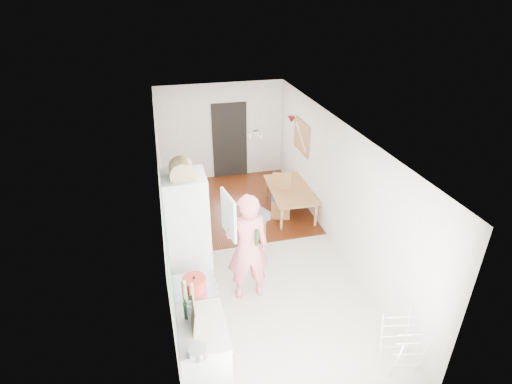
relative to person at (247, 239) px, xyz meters
name	(u,v)px	position (x,y,z in m)	size (l,w,h in m)	color
room_shell	(254,195)	(0.39, 1.15, 0.13)	(3.20, 7.00, 2.50)	white
floor	(254,251)	(0.39, 1.15, -1.12)	(3.20, 7.00, 0.01)	beige
wood_floor_overlay	(236,205)	(0.39, 3.00, -1.12)	(3.20, 3.30, 0.01)	#622A0B
sage_wall_panel	(167,242)	(-1.20, -0.85, 0.73)	(0.02, 3.00, 1.30)	slate
tile_splashback	(176,316)	(-1.19, -1.40, 0.03)	(0.02, 1.90, 0.50)	black
doorway_recess	(230,141)	(0.59, 4.63, -0.12)	(0.90, 0.04, 2.00)	black
base_cabinet	(203,353)	(-0.91, -1.40, -0.69)	(0.60, 0.90, 0.86)	silver
worktop	(201,327)	(-0.91, -1.40, -0.23)	(0.62, 0.92, 0.06)	beige
range_cooker	(197,311)	(-0.91, -0.65, -0.68)	(0.60, 0.60, 0.88)	silver
cooker_top	(194,287)	(-0.91, -0.65, -0.22)	(0.60, 0.60, 0.04)	#B8B8BA
fridge_housing	(188,236)	(-0.88, 0.37, -0.05)	(0.66, 0.66, 2.15)	silver
fridge_door	(229,215)	(-0.27, 0.07, 0.43)	(0.56, 0.04, 0.70)	silver
fridge_interior	(206,208)	(-0.57, 0.37, 0.43)	(0.02, 0.52, 0.66)	white
pinboard	(302,137)	(1.97, 3.05, 0.43)	(0.03, 0.90, 0.70)	tan
pinboard_frame	(301,137)	(1.96, 3.05, 0.43)	(0.01, 0.94, 0.74)	olive
wall_sconce	(291,120)	(1.93, 3.70, 0.63)	(0.18, 0.18, 0.16)	maroon
person	(247,239)	(0.00, 0.00, 0.00)	(0.82, 0.54, 2.25)	#F2767B
dining_table	(291,201)	(1.57, 2.45, -0.88)	(1.39, 0.77, 0.49)	olive
dining_chair	(281,196)	(1.28, 2.31, -0.64)	(0.41, 0.41, 0.97)	olive
stool	(255,228)	(0.52, 1.64, -0.91)	(0.33, 0.33, 0.43)	olive
grey_drape	(256,215)	(0.54, 1.62, -0.60)	(0.41, 0.41, 0.18)	gray
drying_rack	(402,347)	(1.64, -1.92, -0.71)	(0.42, 0.38, 0.82)	silver
bread_bin	(182,171)	(-0.89, 0.30, 1.13)	(0.38, 0.36, 0.20)	tan
red_casserole	(194,284)	(-0.91, -0.71, -0.11)	(0.32, 0.32, 0.19)	red
steel_pan	(198,352)	(-0.99, -1.83, -0.15)	(0.22, 0.22, 0.11)	#B8B8BA
held_bottle	(256,238)	(0.11, -0.16, 0.11)	(0.06, 0.06, 0.27)	#183E1B
bottle_a	(192,308)	(-0.99, -1.22, -0.06)	(0.07, 0.07, 0.28)	#183E1B
bottle_b	(186,311)	(-1.07, -1.23, -0.08)	(0.06, 0.06, 0.25)	#183E1B
bottle_c	(191,312)	(-1.01, -1.26, -0.09)	(0.10, 0.10, 0.23)	silver
pepper_mill_front	(192,292)	(-0.96, -0.89, -0.10)	(0.05, 0.05, 0.20)	tan
pepper_mill_back	(184,291)	(-1.05, -0.87, -0.08)	(0.07, 0.07, 0.24)	tan
chopping_boards	(193,316)	(-0.99, -1.41, -0.02)	(0.04, 0.28, 0.38)	tan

